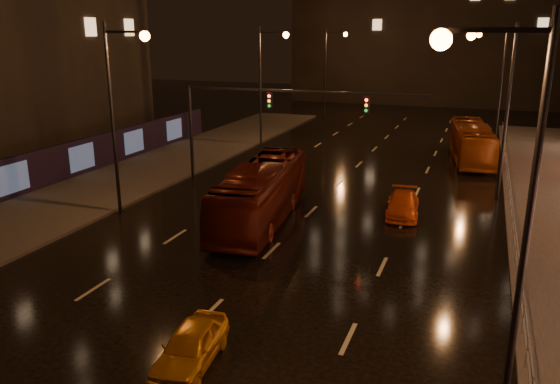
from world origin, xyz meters
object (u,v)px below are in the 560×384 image
bus_red (261,193)px  bus_curb (471,142)px  taxi_far (403,204)px  taxi_near (191,346)px

bus_red → bus_curb: (9.68, 18.56, -0.08)m
bus_curb → taxi_far: (-2.93, -15.02, -0.86)m
bus_curb → bus_red: bearing=-125.5°
taxi_near → taxi_far: 16.62m
bus_red → taxi_far: size_ratio=2.69×
taxi_far → bus_curb: bearing=73.0°
bus_red → bus_curb: bus_red is taller
bus_red → taxi_far: bus_red is taller
bus_curb → taxi_near: size_ratio=2.94×
bus_red → taxi_far: bearing=20.5°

